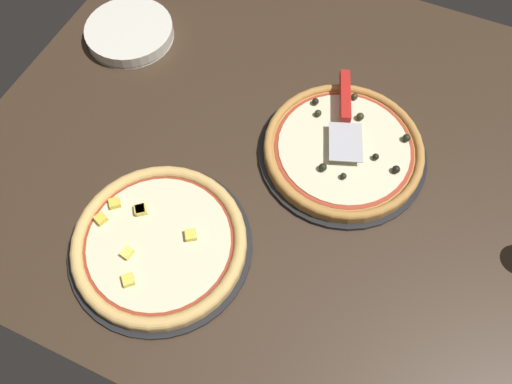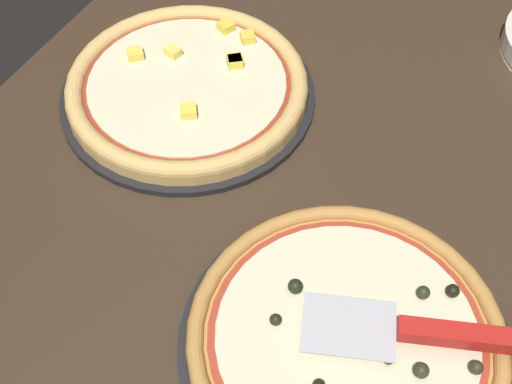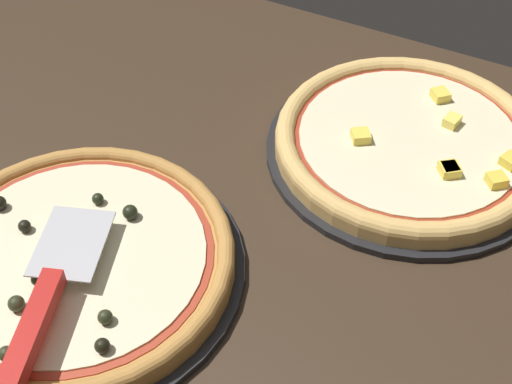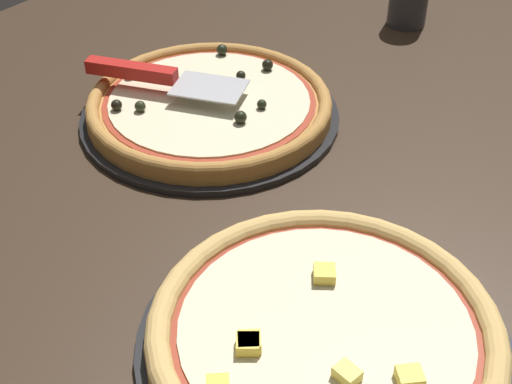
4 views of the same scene
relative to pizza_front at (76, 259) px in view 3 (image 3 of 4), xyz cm
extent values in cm
cube|color=#38281C|center=(3.42, 3.23, -4.34)|extent=(154.02, 118.57, 3.60)
cylinder|color=black|center=(0.01, 0.03, -2.04)|extent=(37.66, 37.66, 1.00)
cylinder|color=#B77F3D|center=(0.01, 0.03, -0.56)|extent=(35.40, 35.40, 1.95)
torus|color=#B77F3D|center=(0.01, 0.03, 0.42)|extent=(35.40, 35.40, 1.95)
cylinder|color=#A33823|center=(0.01, 0.03, 0.49)|extent=(30.77, 30.77, 0.15)
cylinder|color=beige|center=(0.01, 0.03, 0.62)|extent=(29.03, 29.03, 0.40)
sphere|color=#282D19|center=(-0.71, -8.52, 1.68)|extent=(1.73, 1.73, 1.73)
sphere|color=#282D19|center=(8.31, -5.59, 1.60)|extent=(1.56, 1.56, 1.56)
sphere|color=black|center=(0.92, -4.05, 1.63)|extent=(1.61, 1.61, 1.61)
sphere|color=black|center=(-0.93, -5.01, 1.50)|extent=(1.37, 1.37, 1.37)
sphere|color=black|center=(-7.15, 0.25, 1.54)|extent=(1.45, 1.45, 1.45)
sphere|color=black|center=(-2.39, 7.62, 1.51)|extent=(1.38, 1.38, 1.38)
sphere|color=black|center=(10.05, -8.47, 1.60)|extent=(1.56, 1.56, 1.56)
sphere|color=#282D19|center=(2.31, -13.51, 1.59)|extent=(1.55, 1.55, 1.55)
sphere|color=black|center=(2.31, 7.48, 1.69)|extent=(1.75, 1.75, 1.75)
cylinder|color=black|center=(26.20, 36.27, -2.04)|extent=(37.33, 37.33, 1.00)
cylinder|color=#DBAD60|center=(26.20, 36.27, -0.65)|extent=(35.09, 35.09, 1.78)
torus|color=#DBAD60|center=(26.20, 36.27, 0.24)|extent=(35.09, 35.09, 2.56)
cylinder|color=maroon|center=(26.20, 36.27, 0.31)|extent=(30.50, 30.50, 0.15)
cylinder|color=beige|center=(26.20, 36.27, 0.44)|extent=(28.77, 28.77, 0.40)
cube|color=#F4D64C|center=(27.29, 45.77, 1.28)|extent=(3.10, 3.11, 1.28)
cube|color=#F4D64C|center=(20.76, 32.68, 1.28)|extent=(3.13, 3.13, 1.28)
cube|color=yellow|center=(39.02, 36.94, 1.28)|extent=(2.75, 2.77, 1.28)
cube|color=#F9E05B|center=(30.32, 41.11, 1.28)|extent=(2.21, 2.59, 1.28)
cube|color=#F4D64C|center=(32.91, 31.93, 1.28)|extent=(2.99, 3.00, 1.28)
cube|color=#F4D64C|center=(32.63, 31.90, 1.28)|extent=(3.04, 3.05, 1.28)
cube|color=yellow|center=(38.35, 32.77, 1.28)|extent=(3.00, 2.99, 1.28)
cube|color=#B7B7BC|center=(-0.06, 0.05, 2.69)|extent=(10.25, 11.95, 0.24)
cube|color=red|center=(4.08, -11.16, 3.57)|extent=(6.85, 13.72, 2.00)
camera|label=1|loc=(-7.18, 63.48, 92.32)|focal=35.00mm
camera|label=2|loc=(-36.31, -7.71, 71.47)|focal=50.00mm
camera|label=3|loc=(40.98, -35.12, 61.82)|focal=50.00mm
camera|label=4|loc=(67.38, 58.54, 53.27)|focal=50.00mm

